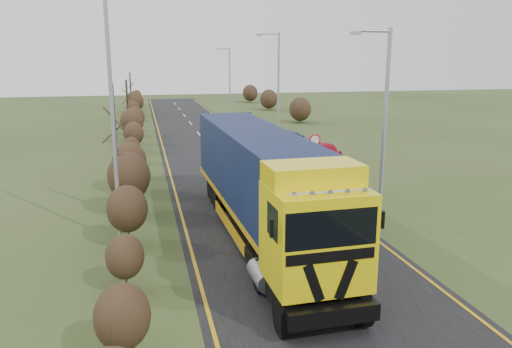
{
  "coord_description": "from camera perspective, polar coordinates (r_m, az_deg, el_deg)",
  "views": [
    {
      "loc": [
        -5.29,
        -19.09,
        7.22
      ],
      "look_at": [
        -0.52,
        1.57,
        2.21
      ],
      "focal_mm": 35.0,
      "sensor_mm": 36.0,
      "label": 1
    }
  ],
  "objects": [
    {
      "name": "lorry",
      "position": [
        19.72,
        0.56,
        -0.57
      ],
      "size": [
        3.07,
        15.84,
        4.4
      ],
      "rotation": [
        0.0,
        0.0,
        0.03
      ],
      "color": "black",
      "rests_on": "ground"
    },
    {
      "name": "streetlight_mid",
      "position": [
        41.44,
        2.42,
        10.25
      ],
      "size": [
        1.94,
        0.18,
        9.14
      ],
      "color": "#989A9E",
      "rests_on": "ground"
    },
    {
      "name": "road",
      "position": [
        30.44,
        -2.61,
        -0.43
      ],
      "size": [
        8.0,
        120.0,
        0.02
      ],
      "primitive_type": "cube",
      "color": "black",
      "rests_on": "ground"
    },
    {
      "name": "car_blue_sedan",
      "position": [
        40.57,
        3.86,
        3.91
      ],
      "size": [
        3.36,
        3.89,
        1.27
      ],
      "primitive_type": "imported",
      "rotation": [
        0.0,
        0.0,
        2.51
      ],
      "color": "#0B193F",
      "rests_on": "ground"
    },
    {
      "name": "ground",
      "position": [
        21.09,
        2.36,
        -6.75
      ],
      "size": [
        160.0,
        160.0,
        0.0
      ],
      "primitive_type": "plane",
      "color": "#303F1B",
      "rests_on": "ground"
    },
    {
      "name": "car_red_hatchback",
      "position": [
        35.77,
        7.47,
        2.67
      ],
      "size": [
        1.9,
        4.19,
        1.39
      ],
      "primitive_type": "imported",
      "rotation": [
        0.0,
        0.0,
        3.2
      ],
      "color": "#AD0823",
      "rests_on": "ground"
    },
    {
      "name": "layby",
      "position": [
        41.46,
        3.74,
        3.25
      ],
      "size": [
        6.0,
        18.0,
        0.02
      ],
      "primitive_type": "cube",
      "color": "#302C2A",
      "rests_on": "ground"
    },
    {
      "name": "lane_markings",
      "position": [
        30.14,
        -2.5,
        -0.53
      ],
      "size": [
        7.52,
        116.0,
        0.01
      ],
      "color": "#CC9313",
      "rests_on": "road"
    },
    {
      "name": "warning_board",
      "position": [
        44.87,
        1.0,
        5.31
      ],
      "size": [
        0.64,
        0.11,
        1.67
      ],
      "color": "#989A9E",
      "rests_on": "ground"
    },
    {
      "name": "speed_sign",
      "position": [
        30.67,
        6.72,
        3.15
      ],
      "size": [
        0.73,
        0.1,
        2.63
      ],
      "color": "#989A9E",
      "rests_on": "ground"
    },
    {
      "name": "left_pole",
      "position": [
        19.68,
        -16.05,
        6.04
      ],
      "size": [
        0.16,
        0.16,
        9.83
      ],
      "primitive_type": "cylinder",
      "color": "#989A9E",
      "rests_on": "ground"
    },
    {
      "name": "streetlight_near",
      "position": [
        21.5,
        14.29,
        5.82
      ],
      "size": [
        1.78,
        0.18,
        8.35
      ],
      "color": "#989A9E",
      "rests_on": "ground"
    },
    {
      "name": "hedgerow",
      "position": [
        27.57,
        -14.18,
        1.15
      ],
      "size": [
        2.24,
        102.04,
        6.05
      ],
      "color": "black",
      "rests_on": "ground"
    },
    {
      "name": "streetlight_far",
      "position": [
        63.79,
        -3.11,
        10.87
      ],
      "size": [
        1.77,
        0.18,
        8.31
      ],
      "color": "#989A9E",
      "rests_on": "ground"
    }
  ]
}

